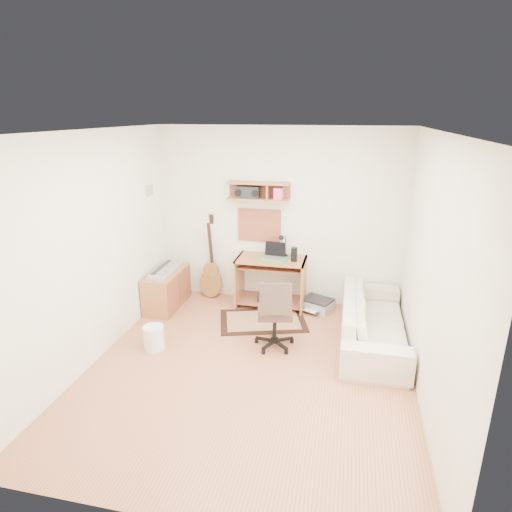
% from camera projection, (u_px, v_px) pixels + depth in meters
% --- Properties ---
extents(floor, '(3.60, 4.00, 0.01)m').
position_uv_depth(floor, '(249.00, 369.00, 4.92)').
color(floor, '#BC744E').
rests_on(floor, ground).
extents(ceiling, '(3.60, 4.00, 0.01)m').
position_uv_depth(ceiling, '(248.00, 131.00, 4.09)').
color(ceiling, white).
rests_on(ceiling, ground).
extents(back_wall, '(3.60, 0.01, 2.60)m').
position_uv_depth(back_wall, '(280.00, 217.00, 6.37)').
color(back_wall, white).
rests_on(back_wall, ground).
extents(left_wall, '(0.01, 4.00, 2.60)m').
position_uv_depth(left_wall, '(93.00, 250.00, 4.87)').
color(left_wall, white).
rests_on(left_wall, ground).
extents(right_wall, '(0.01, 4.00, 2.60)m').
position_uv_depth(right_wall, '(432.00, 274.00, 4.14)').
color(right_wall, white).
rests_on(right_wall, ground).
extents(wall_shelf, '(0.90, 0.25, 0.26)m').
position_uv_depth(wall_shelf, '(258.00, 191.00, 6.18)').
color(wall_shelf, '#AD6D3D').
rests_on(wall_shelf, back_wall).
extents(cork_board, '(0.64, 0.03, 0.49)m').
position_uv_depth(cork_board, '(259.00, 225.00, 6.44)').
color(cork_board, tan).
rests_on(cork_board, back_wall).
extents(wall_photo, '(0.02, 0.20, 0.15)m').
position_uv_depth(wall_photo, '(150.00, 190.00, 6.12)').
color(wall_photo, '#4C8CBF').
rests_on(wall_photo, left_wall).
extents(desk, '(1.00, 0.55, 0.75)m').
position_uv_depth(desk, '(271.00, 282.00, 6.41)').
color(desk, '#AD6D3D').
rests_on(desk, floor).
extents(laptop, '(0.34, 0.34, 0.23)m').
position_uv_depth(laptop, '(273.00, 251.00, 6.23)').
color(laptop, silver).
rests_on(laptop, desk).
extents(speaker, '(0.09, 0.09, 0.20)m').
position_uv_depth(speaker, '(294.00, 254.00, 6.15)').
color(speaker, black).
rests_on(speaker, desk).
extents(desk_lamp, '(0.11, 0.11, 0.33)m').
position_uv_depth(desk_lamp, '(285.00, 246.00, 6.33)').
color(desk_lamp, black).
rests_on(desk_lamp, desk).
extents(pencil_cup, '(0.07, 0.07, 0.10)m').
position_uv_depth(pencil_cup, '(293.00, 254.00, 6.31)').
color(pencil_cup, '#334C99').
rests_on(pencil_cup, desk).
extents(boombox, '(0.34, 0.15, 0.17)m').
position_uv_depth(boombox, '(248.00, 192.00, 6.21)').
color(boombox, black).
rests_on(boombox, wall_shelf).
extents(rug, '(1.35, 1.09, 0.02)m').
position_uv_depth(rug, '(263.00, 321.00, 6.04)').
color(rug, '#CBB488').
rests_on(rug, floor).
extents(task_chair, '(0.56, 0.56, 0.92)m').
position_uv_depth(task_chair, '(275.00, 312.00, 5.26)').
color(task_chair, '#3E2E24').
rests_on(task_chair, floor).
extents(cabinet, '(0.40, 0.90, 0.55)m').
position_uv_depth(cabinet, '(167.00, 289.00, 6.43)').
color(cabinet, '#AD6D3D').
rests_on(cabinet, floor).
extents(music_keyboard, '(0.22, 0.72, 0.06)m').
position_uv_depth(music_keyboard, '(165.00, 270.00, 6.33)').
color(music_keyboard, '#B2B5BA').
rests_on(music_keyboard, cabinet).
extents(guitar, '(0.35, 0.22, 1.31)m').
position_uv_depth(guitar, '(210.00, 257.00, 6.65)').
color(guitar, '#96602E').
rests_on(guitar, floor).
extents(waste_basket, '(0.33, 0.33, 0.30)m').
position_uv_depth(waste_basket, '(154.00, 338.00, 5.29)').
color(waste_basket, white).
rests_on(waste_basket, floor).
extents(printer, '(0.53, 0.48, 0.16)m').
position_uv_depth(printer, '(318.00, 304.00, 6.37)').
color(printer, '#A5A8AA').
rests_on(printer, floor).
extents(sofa, '(0.58, 1.98, 0.78)m').
position_uv_depth(sofa, '(374.00, 313.00, 5.40)').
color(sofa, beige).
rests_on(sofa, floor).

